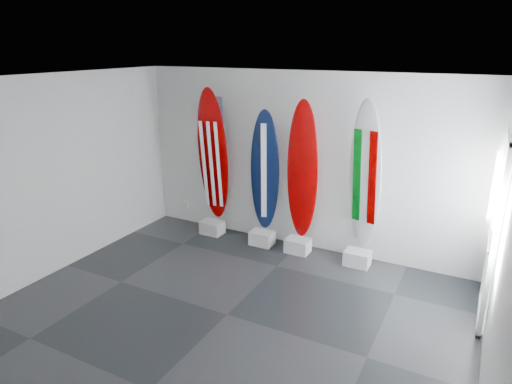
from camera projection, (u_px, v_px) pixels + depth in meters
The scene contains 16 objects.
floor at pixel (227, 315), 5.94m from camera, with size 6.00×6.00×0.00m, color black.
ceiling at pixel (222, 81), 5.01m from camera, with size 6.00×6.00×0.00m, color white.
wall_back at pixel (302, 162), 7.58m from camera, with size 6.00×6.00×0.00m, color silver.
wall_front at pixel (50, 310), 3.37m from camera, with size 6.00×6.00×0.00m, color silver.
wall_left at pixel (54, 176), 6.80m from camera, with size 5.00×5.00×0.00m, color silver.
wall_right at pixel (503, 260), 4.15m from camera, with size 5.00×5.00×0.00m, color silver.
display_block_usa at pixel (212, 227), 8.46m from camera, with size 0.40×0.30×0.24m, color silver.
surfboard_usa at pixel (213, 156), 8.13m from camera, with size 0.56×0.08×2.48m, color #800000.
display_block_navy at pixel (262, 238), 8.00m from camera, with size 0.40×0.30×0.24m, color silver.
surfboard_navy at pixel (265, 172), 7.71m from camera, with size 0.49×0.08×2.16m, color black.
display_block_swiss at pixel (298, 246), 7.70m from camera, with size 0.40×0.30×0.24m, color silver.
surfboard_swiss at pixel (302, 171), 7.38m from camera, with size 0.53×0.08×2.35m, color #800000.
display_block_italy at pixel (357, 258), 7.24m from camera, with size 0.40×0.30×0.24m, color silver.
surfboard_italy at pixel (365, 177), 6.91m from camera, with size 0.55×0.08×2.43m, color white.
wall_outlet at pixel (186, 204), 9.00m from camera, with size 0.09×0.02×0.13m, color silver.
glass_door at pixel (500, 214), 5.49m from camera, with size 0.12×1.16×2.85m, color white, non-canonical shape.
Camera 1 is at (2.72, -4.38, 3.39)m, focal length 31.70 mm.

